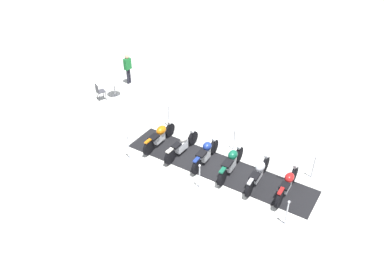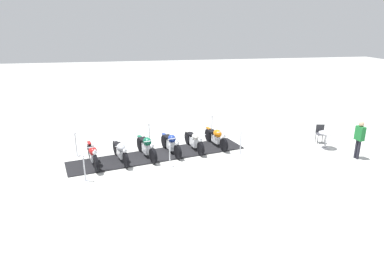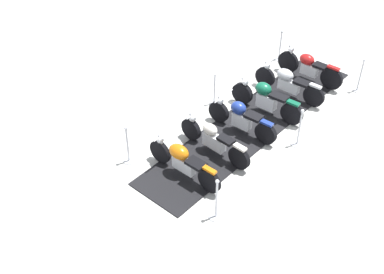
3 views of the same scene
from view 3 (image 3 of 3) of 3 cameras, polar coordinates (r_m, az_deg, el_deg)
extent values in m
plane|color=silver|center=(13.91, 7.01, 1.64)|extent=(80.00, 80.00, 0.00)
cube|color=black|center=(13.90, 7.02, 1.69)|extent=(8.09, 3.38, 0.03)
cylinder|color=black|center=(16.07, 10.94, 8.43)|extent=(0.27, 0.70, 0.69)
cylinder|color=black|center=(15.52, 15.65, 6.44)|extent=(0.27, 0.70, 0.69)
cube|color=silver|center=(15.77, 13.27, 7.50)|extent=(0.32, 0.57, 0.34)
ellipsoid|color=#AD1919|center=(15.67, 13.01, 8.65)|extent=(0.43, 0.54, 0.33)
cube|color=black|center=(15.52, 14.46, 7.88)|extent=(0.39, 0.47, 0.08)
cube|color=#AD1919|center=(15.33, 15.89, 7.62)|extent=(0.22, 0.40, 0.06)
cylinder|color=silver|center=(15.90, 11.29, 9.25)|extent=(0.13, 0.28, 0.59)
cylinder|color=silver|center=(15.70, 11.67, 10.28)|extent=(0.72, 0.21, 0.04)
sphere|color=silver|center=(15.84, 11.27, 9.77)|extent=(0.18, 0.18, 0.18)
cylinder|color=black|center=(15.24, 8.34, 6.80)|extent=(0.27, 0.64, 0.64)
cylinder|color=black|center=(14.65, 13.74, 4.55)|extent=(0.27, 0.64, 0.64)
cube|color=silver|center=(14.91, 11.00, 5.79)|extent=(0.36, 0.68, 0.34)
ellipsoid|color=#B7BAC1|center=(14.81, 10.61, 7.03)|extent=(0.46, 0.59, 0.34)
cube|color=black|center=(14.63, 12.45, 6.10)|extent=(0.42, 0.53, 0.08)
cube|color=#B7BAC1|center=(14.46, 13.95, 5.68)|extent=(0.22, 0.37, 0.06)
cylinder|color=silver|center=(15.08, 8.65, 7.58)|extent=(0.14, 0.27, 0.55)
cylinder|color=silver|center=(14.88, 9.00, 8.58)|extent=(0.69, 0.23, 0.04)
sphere|color=silver|center=(15.02, 8.60, 8.05)|extent=(0.18, 0.18, 0.18)
cylinder|color=black|center=(14.42, 5.76, 4.99)|extent=(0.31, 0.65, 0.64)
cylinder|color=black|center=(13.81, 11.33, 2.63)|extent=(0.31, 0.65, 0.64)
cube|color=silver|center=(14.06, 8.51, 4.06)|extent=(0.39, 0.60, 0.42)
ellipsoid|color=#0F5138|center=(13.91, 8.17, 5.49)|extent=(0.48, 0.56, 0.35)
cube|color=black|center=(13.75, 9.94, 4.56)|extent=(0.45, 0.57, 0.08)
cube|color=#0F5138|center=(13.61, 11.51, 3.83)|extent=(0.25, 0.38, 0.06)
cylinder|color=silver|center=(14.23, 6.12, 5.77)|extent=(0.16, 0.33, 0.54)
cylinder|color=silver|center=(14.01, 6.52, 6.79)|extent=(0.59, 0.21, 0.04)
sphere|color=silver|center=(14.16, 6.12, 6.24)|extent=(0.18, 0.18, 0.18)
cylinder|color=black|center=(13.66, 3.07, 2.89)|extent=(0.28, 0.62, 0.61)
cylinder|color=black|center=(13.03, 8.42, 0.41)|extent=(0.28, 0.62, 0.61)
cube|color=silver|center=(13.28, 5.70, 1.90)|extent=(0.35, 0.56, 0.41)
ellipsoid|color=navy|center=(13.13, 5.33, 3.33)|extent=(0.45, 0.51, 0.34)
cube|color=black|center=(12.96, 7.04, 2.37)|extent=(0.42, 0.53, 0.08)
cube|color=navy|center=(12.82, 8.56, 1.58)|extent=(0.23, 0.36, 0.06)
cylinder|color=silver|center=(13.47, 3.35, 3.67)|extent=(0.14, 0.28, 0.53)
cylinder|color=silver|center=(13.26, 3.64, 4.70)|extent=(0.77, 0.25, 0.04)
sphere|color=silver|center=(13.42, 3.26, 4.14)|extent=(0.18, 0.18, 0.18)
cylinder|color=black|center=(13.03, -0.11, 0.90)|extent=(0.23, 0.62, 0.61)
cylinder|color=black|center=(12.21, 5.41, -2.39)|extent=(0.23, 0.62, 0.61)
cube|color=silver|center=(12.57, 2.57, -0.51)|extent=(0.33, 0.66, 0.38)
ellipsoid|color=silver|center=(12.45, 2.07, 0.90)|extent=(0.36, 0.48, 0.28)
cube|color=black|center=(12.21, 3.90, -0.32)|extent=(0.33, 0.47, 0.08)
cube|color=silver|center=(11.99, 5.51, -1.19)|extent=(0.20, 0.36, 0.06)
cylinder|color=silver|center=(12.82, 0.14, 1.67)|extent=(0.12, 0.30, 0.52)
cylinder|color=silver|center=(12.59, 0.40, 2.68)|extent=(0.62, 0.15, 0.04)
sphere|color=silver|center=(12.76, 0.07, 2.14)|extent=(0.18, 0.18, 0.18)
cylinder|color=black|center=(12.34, -3.65, -1.69)|extent=(0.24, 0.63, 0.63)
cylinder|color=black|center=(11.56, 1.99, -5.04)|extent=(0.24, 0.63, 0.63)
cube|color=silver|center=(11.91, -0.93, -3.20)|extent=(0.32, 0.64, 0.34)
ellipsoid|color=#D16B0F|center=(11.78, -1.50, -1.71)|extent=(0.47, 0.62, 0.35)
cube|color=black|center=(11.55, 0.45, -3.04)|extent=(0.42, 0.53, 0.08)
cube|color=#D16B0F|center=(11.33, 2.03, -3.79)|extent=(0.20, 0.36, 0.06)
cylinder|color=silver|center=(12.14, -3.50, -0.86)|extent=(0.13, 0.26, 0.54)
cylinder|color=silver|center=(11.90, -3.34, 0.22)|extent=(0.61, 0.18, 0.04)
sphere|color=silver|center=(12.08, -3.65, -0.33)|extent=(0.18, 0.18, 0.18)
cylinder|color=silver|center=(13.36, 11.90, -0.76)|extent=(0.34, 0.34, 0.03)
cylinder|color=silver|center=(13.04, 12.20, 1.00)|extent=(0.05, 0.05, 1.02)
sphere|color=silver|center=(12.72, 12.52, 2.93)|extent=(0.09, 0.09, 0.09)
cylinder|color=silver|center=(11.26, 2.73, -9.05)|extent=(0.33, 0.33, 0.03)
cylinder|color=silver|center=(10.87, 2.82, -7.19)|extent=(0.05, 0.05, 1.04)
sphere|color=silver|center=(10.48, 2.91, -5.09)|extent=(0.09, 0.09, 0.09)
cylinder|color=silver|center=(15.90, 18.32, 5.11)|extent=(0.28, 0.28, 0.03)
cylinder|color=silver|center=(15.64, 18.69, 6.64)|extent=(0.05, 0.05, 0.99)
sphere|color=silver|center=(15.38, 19.09, 8.30)|extent=(0.09, 0.09, 0.09)
cylinder|color=silver|center=(16.92, 9.87, 8.79)|extent=(0.33, 0.33, 0.03)
cylinder|color=silver|center=(16.69, 10.05, 10.22)|extent=(0.05, 0.05, 0.94)
sphere|color=silver|center=(16.46, 10.24, 11.76)|extent=(0.09, 0.09, 0.09)
cylinder|color=silver|center=(14.56, 2.53, 3.91)|extent=(0.28, 0.28, 0.03)
cylinder|color=silver|center=(14.30, 2.58, 5.45)|extent=(0.05, 0.05, 0.91)
sphere|color=silver|center=(14.03, 2.64, 7.13)|extent=(0.09, 0.09, 0.09)
cylinder|color=silver|center=(12.66, -7.19, -2.72)|extent=(0.29, 0.29, 0.03)
cylinder|color=silver|center=(12.33, -7.38, -0.95)|extent=(0.05, 0.05, 1.00)
sphere|color=silver|center=(12.00, -7.59, 1.01)|extent=(0.09, 0.09, 0.09)
camera|label=1|loc=(15.55, 67.84, 23.48)|focal=35.70mm
camera|label=2|loc=(24.11, -15.83, 31.38)|focal=31.94mm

